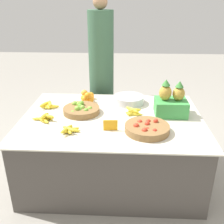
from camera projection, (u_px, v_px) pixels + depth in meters
ground_plane at (112, 173)px, 2.63m from camera, size 12.00×12.00×0.00m
market_table at (112, 146)px, 2.50m from camera, size 1.63×1.17×0.62m
lime_bowl at (81, 110)px, 2.45m from camera, size 0.34×0.34×0.10m
tomato_basket at (147, 128)px, 2.11m from camera, size 0.36×0.36×0.09m
orange_pile at (87, 97)px, 2.71m from camera, size 0.14×0.19×0.12m
metal_bowl at (129, 100)px, 2.67m from camera, size 0.30×0.30×0.08m
price_sign at (110, 125)px, 2.12m from camera, size 0.12×0.02×0.09m
produce_crate at (171, 103)px, 2.38m from camera, size 0.29×0.23×0.34m
banana_bunch_middle_left at (49, 105)px, 2.56m from camera, size 0.19×0.16×0.06m
banana_bunch_back_center at (133, 112)px, 2.41m from camera, size 0.16×0.14×0.06m
banana_bunch_middle_right at (69, 130)px, 2.10m from camera, size 0.16×0.18×0.05m
banana_bunch_front_left at (45, 118)px, 2.30m from camera, size 0.21×0.17×0.06m
vendor_person at (101, 74)px, 3.11m from camera, size 0.29×0.29×1.65m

